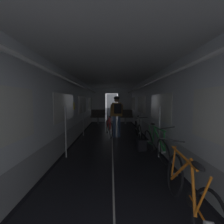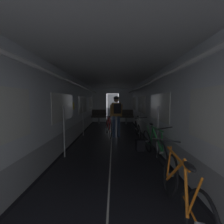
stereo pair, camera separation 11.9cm
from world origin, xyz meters
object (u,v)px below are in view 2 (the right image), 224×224
Objects in this scene: bicycle_green at (154,144)px; bicycle_white at (138,129)px; bench_seat_far_right at (126,115)px; bicycle_red_in_aisle at (109,127)px; backpack_on_floor at (140,145)px; bicycle_orange at (181,190)px; bench_seat_far_left at (99,115)px; person_cyclist_aisle at (116,112)px.

bicycle_white is at bearing 92.37° from bicycle_green.
bench_seat_far_right is 3.94m from bicycle_white.
bicycle_red_in_aisle reaches higher than backpack_on_floor.
bicycle_red_in_aisle is at bearing 157.06° from bicycle_white.
bicycle_green is at bearing -68.46° from backpack_on_floor.
backpack_on_floor is at bearing 91.38° from bicycle_orange.
backpack_on_floor is (-0.25, 0.63, -0.21)m from bicycle_green.
backpack_on_floor is at bearing -71.59° from bench_seat_far_left.
bench_seat_far_right is at bearing 92.37° from bicycle_white.
bench_seat_far_right is 5.43m from backpack_on_floor.
bench_seat_far_right is 8.14m from bicycle_orange.
bicycle_orange reaches higher than bicycle_white.
bench_seat_far_left is 0.57× the size of person_cyclist_aisle.
bicycle_green is at bearing -87.63° from bench_seat_far_right.
bicycle_orange is at bearing -77.07° from bench_seat_far_left.
bench_seat_far_left is at bearing 108.41° from backpack_on_floor.
bench_seat_far_left is 3.88m from person_cyclist_aisle.
bicycle_orange is 4.20m from bicycle_white.
person_cyclist_aisle is at bearing -100.77° from bench_seat_far_right.
backpack_on_floor is at bearing -62.37° from bicycle_red_in_aisle.
person_cyclist_aisle reaches higher than bicycle_white.
person_cyclist_aisle is (-0.95, 2.35, 0.69)m from bicycle_green.
bicycle_white is (-0.09, 2.11, 0.00)m from bicycle_green.
bench_seat_far_right and bicycle_orange have the same top height.
person_cyclist_aisle is 2.07m from backpack_on_floor.
bicycle_white is at bearing 88.70° from bicycle_orange.
backpack_on_floor is (1.04, -1.99, -0.21)m from bicycle_red_in_aisle.
bicycle_red_in_aisle is at bearing 103.21° from bicycle_orange.
person_cyclist_aisle reaches higher than bicycle_orange.
person_cyclist_aisle is 0.81m from bicycle_red_in_aisle.
bench_seat_far_right reaches higher than bicycle_white.
bicycle_green reaches higher than backpack_on_floor.
bicycle_white is (0.16, -3.94, -0.19)m from bench_seat_far_right.
bench_seat_far_left reaches higher than bicycle_white.
bicycle_white is at bearing -22.94° from bicycle_red_in_aisle.
bicycle_red_in_aisle is 2.25m from backpack_on_floor.
person_cyclist_aisle is (1.10, -3.69, 0.50)m from bench_seat_far_left.
bicycle_red_in_aisle is (-0.33, 0.26, -0.69)m from person_cyclist_aisle.
bicycle_orange is at bearing -76.79° from bicycle_red_in_aisle.
bicycle_red_in_aisle is at bearing 116.22° from bicycle_green.
bicycle_white is at bearing -63.49° from bench_seat_far_left.
bench_seat_far_right is at bearing 92.37° from bicycle_green.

